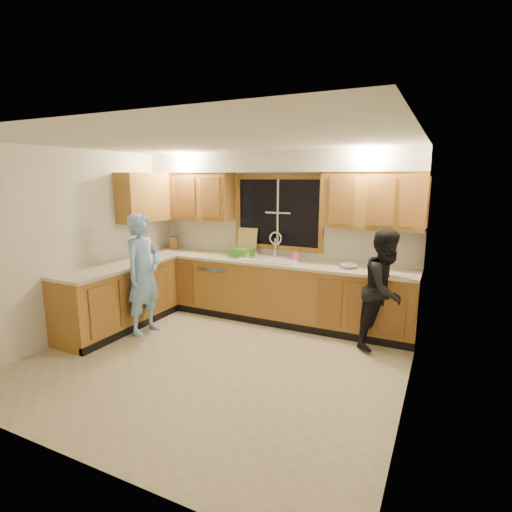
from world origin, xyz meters
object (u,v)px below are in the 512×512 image
Objects in this scene: sink at (270,264)px; stove at (87,309)px; man at (143,274)px; dish_crate at (243,253)px; bowl at (348,266)px; dishwasher at (221,287)px; woman at (386,289)px; knife_block at (174,243)px; soap_bottle at (296,256)px.

sink reaches higher than stove.
man is (0.46, 0.58, 0.38)m from stove.
dish_crate is 1.63m from bowl.
dishwasher is 2.81× the size of dish_crate.
sink is 1.75m from woman.
knife_block is (-0.05, 1.95, 0.58)m from stove.
woman is 5.20× the size of dish_crate.
knife_block is 1.40m from dish_crate.
knife_block is at bearing 20.11° from man.
man is 2.16m from soap_bottle.
sink is 0.96× the size of stove.
soap_bottle is (2.24, -0.08, -0.02)m from knife_block.
soap_bottle is 0.75× the size of bowl.
soap_bottle is (1.24, 0.06, 0.60)m from dishwasher.
bowl is (3.02, -0.17, -0.08)m from knife_block.
dish_crate is (-2.17, 0.32, 0.23)m from woman.
stove is (-0.95, -1.81, 0.04)m from dishwasher.
woman is 2.21m from dish_crate.
woman is at bearing -6.75° from dishwasher.
sink is at bearing -47.46° from man.
soap_bottle is (-1.33, 0.37, 0.25)m from woman.
knife_block is 1.27× the size of soap_bottle.
sink is 0.57× the size of woman.
knife_block is (-0.51, 1.37, 0.20)m from man.
dish_crate reaches higher than bowl.
woman is (2.57, -0.30, 0.35)m from dishwasher.
knife_block is at bearing 176.86° from bowl.
man reaches higher than knife_block.
dish_crate is (1.39, -0.12, -0.04)m from knife_block.
knife_block is 2.24m from soap_bottle.
soap_bottle is at bearing 102.54° from woman.
sink is 4.98× the size of soap_bottle.
man is (-1.34, -1.24, -0.04)m from sink.
soap_bottle reaches higher than dishwasher.
knife_block reaches higher than dishwasher.
stove is at bearing 140.97° from man.
sink reaches higher than dish_crate.
man is at bearing -137.04° from sink.
sink is 1.83m from man.
woman is (1.72, -0.32, -0.11)m from sink.
dish_crate reaches higher than stove.
knife_block is at bearing 178.07° from soap_bottle.
bowl is at bearing 30.96° from stove.
woman is 3.60m from knife_block.
dish_crate is (0.39, 0.02, 0.58)m from dishwasher.
man is at bearing 134.91° from woman.
woman is at bearing -10.51° from sink.
woman is 6.94× the size of knife_block.
knife_block is at bearing 110.93° from woman.
stove is 5.21× the size of soap_bottle.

